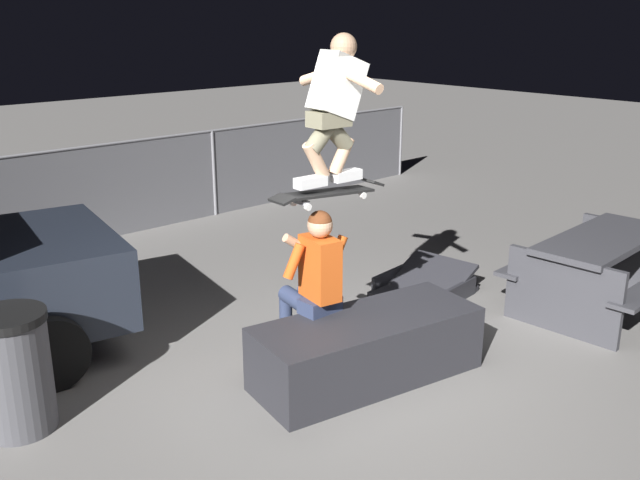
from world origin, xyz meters
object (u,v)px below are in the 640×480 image
object	(u,v)px
person_sitting_on_ledge	(313,279)
kicker_ramp	(424,288)
ledge_box_main	(367,348)
skateboard	(329,193)
trash_bin	(14,372)
skater_airborne	(335,103)
picnic_table_back	(601,261)

from	to	relation	value
person_sitting_on_ledge	kicker_ramp	bearing A→B (deg)	11.73
ledge_box_main	kicker_ramp	world-z (taller)	ledge_box_main
skateboard	trash_bin	size ratio (longest dim) A/B	1.17
skateboard	trash_bin	distance (m)	2.59
kicker_ramp	trash_bin	bearing A→B (deg)	175.89
kicker_ramp	skater_airborne	bearing A→B (deg)	-165.13
trash_bin	picnic_table_back	bearing A→B (deg)	-18.49
ledge_box_main	skateboard	bearing A→B (deg)	98.61
ledge_box_main	skateboard	distance (m)	1.27
kicker_ramp	trash_bin	distance (m)	4.07
ledge_box_main	skater_airborne	bearing A→B (deg)	90.36
ledge_box_main	trash_bin	distance (m)	2.59
skater_airborne	picnic_table_back	xyz separation A→B (m)	(2.70, -0.93, -1.66)
ledge_box_main	skateboard	world-z (taller)	skateboard
skateboard	skater_airborne	world-z (taller)	skater_airborne
kicker_ramp	picnic_table_back	xyz separation A→B (m)	(0.98, -1.39, 0.43)
person_sitting_on_ledge	skateboard	distance (m)	0.72
person_sitting_on_ledge	picnic_table_back	bearing A→B (deg)	-19.13
picnic_table_back	person_sitting_on_ledge	bearing A→B (deg)	160.87
person_sitting_on_ledge	trash_bin	size ratio (longest dim) A/B	1.55
ledge_box_main	person_sitting_on_ledge	world-z (taller)	person_sitting_on_ledge
ledge_box_main	kicker_ramp	xyz separation A→B (m)	(1.72, 0.84, -0.20)
skateboard	picnic_table_back	size ratio (longest dim) A/B	0.58
ledge_box_main	kicker_ramp	distance (m)	1.93
person_sitting_on_ledge	picnic_table_back	size ratio (longest dim) A/B	0.77
skateboard	kicker_ramp	world-z (taller)	skateboard
skateboard	skater_airborne	distance (m)	0.69
ledge_box_main	picnic_table_back	xyz separation A→B (m)	(2.69, -0.54, 0.24)
trash_bin	kicker_ramp	bearing A→B (deg)	-4.11
ledge_box_main	trash_bin	xyz separation A→B (m)	(-2.32, 1.13, 0.18)
person_sitting_on_ledge	picnic_table_back	world-z (taller)	person_sitting_on_ledge
person_sitting_on_ledge	skater_airborne	world-z (taller)	skater_airborne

